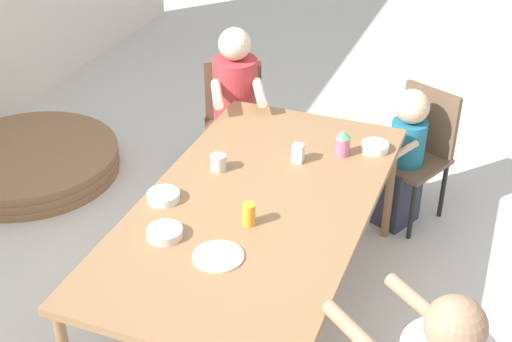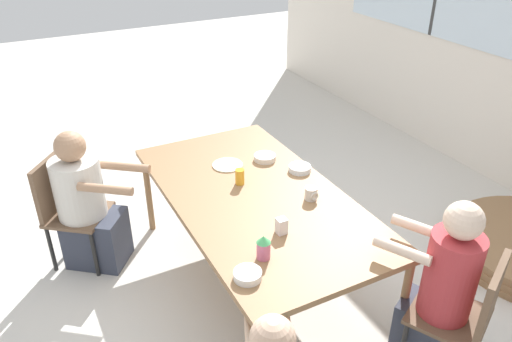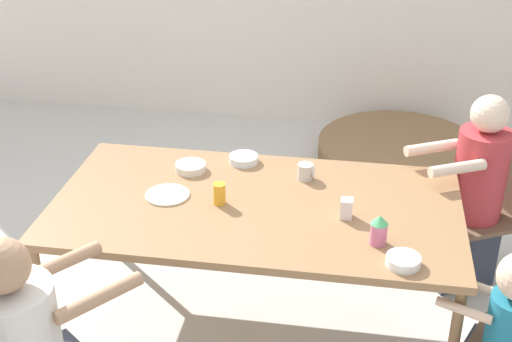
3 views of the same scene
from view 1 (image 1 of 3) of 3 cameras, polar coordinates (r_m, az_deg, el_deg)
The scene contains 15 objects.
ground_plane at distance 3.91m, azimuth -0.00°, elevation -11.44°, with size 16.00×16.00×0.00m, color beige.
dining_table at distance 3.48m, azimuth -0.00°, elevation -3.18°, with size 2.02×1.08×0.73m.
chair_for_man_blue_shirt at distance 4.80m, azimuth -1.74°, elevation 4.62°, with size 0.54×0.54×0.84m.
chair_for_toddler at distance 4.54m, azimuth 12.92°, elevation 2.12°, with size 0.53×0.53×0.84m.
person_man_blue_shirt at distance 4.64m, azimuth -1.60°, elevation 4.04°, with size 0.59×0.49×1.14m.
person_toddler at distance 4.45m, azimuth 11.70°, elevation 0.83°, with size 0.44×0.35×0.91m.
coffee_mug at distance 3.70m, azimuth -3.02°, elevation 0.69°, with size 0.09×0.08×0.09m.
sippy_cup at distance 3.84m, azimuth 6.97°, elevation 2.27°, with size 0.08×0.08×0.15m.
juice_glass at distance 3.28m, azimuth -0.59°, elevation -3.48°, with size 0.06×0.06×0.11m.
milk_carton_small at distance 3.77m, azimuth 3.38°, elevation 1.44°, with size 0.06×0.06×0.10m.
bowl_white_shallow at distance 3.49m, azimuth -7.41°, elevation -2.01°, with size 0.16×0.16×0.04m.
bowl_cereal at distance 3.93m, azimuth 9.48°, elevation 1.92°, with size 0.15×0.15×0.04m.
bowl_fruit at distance 3.25m, azimuth -7.32°, elevation -4.92°, with size 0.16×0.16×0.04m.
plate_tortillas at distance 3.12m, azimuth -3.07°, elevation -6.82°, with size 0.23×0.23×0.01m.
folded_table_stack at distance 5.28m, azimuth -17.63°, elevation 0.68°, with size 1.25×1.25×0.18m.
Camera 1 is at (-2.67, -1.04, 2.66)m, focal length 50.00 mm.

